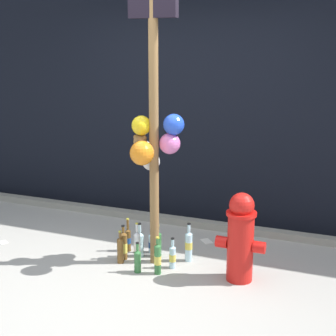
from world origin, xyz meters
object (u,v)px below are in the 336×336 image
Objects in this scene: bottle_7 at (138,260)px; bottle_8 at (173,256)px; memorial_post at (153,118)px; bottle_6 at (140,243)px; bottle_2 at (152,242)px; bottle_9 at (120,249)px; bottle_0 at (137,247)px; bottle_4 at (158,258)px; bottle_5 at (157,243)px; bottle_3 at (123,245)px; fire_hydrant at (241,237)px; bottle_1 at (189,245)px; bottle_10 at (128,239)px.

bottle_8 is at bearing 36.74° from bottle_7.
bottle_6 is at bearing 158.34° from memorial_post.
bottle_2 is 0.82× the size of bottle_6.
bottle_6 reaches higher than bottle_9.
bottle_0 reaches higher than bottle_9.
bottle_6 is 1.16× the size of bottle_8.
bottle_4 reaches higher than bottle_2.
bottle_5 is (0.09, -0.06, 0.03)m from bottle_2.
memorial_post is at bearing -61.36° from bottle_2.
bottle_3 is at bearing -172.10° from memorial_post.
fire_hydrant is 2.46× the size of bottle_5.
bottle_5 is at bearing 167.38° from fire_hydrant.
bottle_8 is at bearing -18.05° from bottle_6.
bottle_4 is at bearing -42.96° from bottle_6.
bottle_3 is 1.07× the size of bottle_9.
bottle_2 is at bearing 172.64° from bottle_1.
bottle_4 is at bearing -116.62° from bottle_8.
memorial_post is 1.32m from bottle_2.
fire_hydrant reaches higher than bottle_9.
fire_hydrant is at bearing 3.81° from bottle_9.
bottle_4 is at bearing -59.26° from memorial_post.
bottle_7 is (-0.06, -0.26, -1.29)m from memorial_post.
fire_hydrant is at bearing -0.10° from bottle_8.
bottle_9 is (-0.60, -0.28, -0.02)m from bottle_1.
bottle_0 is 1.15× the size of bottle_6.
bottle_0 is 1.03× the size of bottle_1.
bottle_0 is 1.11× the size of bottle_4.
bottle_1 is at bearing 25.25° from bottle_9.
bottle_9 reaches higher than bottle_7.
bottle_8 is at bearing -38.56° from bottle_2.
bottle_5 is at bearing -1.82° from bottle_10.
bottle_1 is 1.36× the size of bottle_2.
bottle_0 is 0.29m from bottle_10.
bottle_10 reaches higher than bottle_9.
bottle_4 reaches higher than bottle_10.
bottle_10 is (-0.48, 0.37, -0.02)m from bottle_4.
bottle_5 is at bearing 140.31° from bottle_8.
bottle_8 is at bearing 63.38° from bottle_4.
memorial_post reaches higher than bottle_10.
memorial_post is 1.30m from bottle_8.
bottle_10 is at bearing 179.93° from bottle_1.
bottle_4 is 1.10× the size of bottle_9.
bottle_1 is at bearing -7.36° from bottle_2.
bottle_5 is 0.40m from bottle_7.
bottle_2 is 0.25m from bottle_10.
bottle_3 is 1.00× the size of bottle_6.
fire_hydrant reaches higher than bottle_1.
bottle_6 reaches higher than bottle_8.
bottle_8 is at bearing -39.69° from bottle_5.
bottle_4 is at bearing -37.46° from bottle_10.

